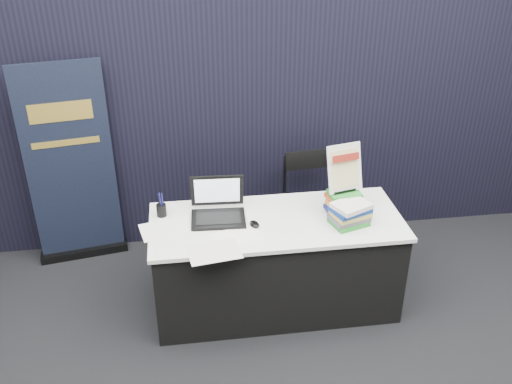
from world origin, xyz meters
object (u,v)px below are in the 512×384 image
Objects in this scene: display_table at (276,263)px; pullup_banner at (72,177)px; info_sign at (345,169)px; book_stack_short at (350,214)px; stacking_chair at (311,204)px; book_stack_tall at (343,202)px; laptop at (217,209)px.

pullup_banner is (-1.53, 0.88, 0.38)m from display_table.
info_sign reaches higher than display_table.
book_stack_short is 0.78m from stacking_chair.
book_stack_tall is 0.65m from stacking_chair.
stacking_chair is (0.81, 0.48, -0.30)m from laptop.
laptop is 0.94m from info_sign.
book_stack_tall is at bearing 3.86° from display_table.
display_table is 0.87m from info_sign.
book_stack_tall is 0.82× the size of book_stack_short.
book_stack_short is at bearing -101.65° from info_sign.
book_stack_tall is 0.14× the size of pullup_banner.
stacking_chair reaches higher than book_stack_tall.
info_sign reaches higher than book_stack_short.
book_stack_tall is (0.90, -0.07, 0.02)m from laptop.
info_sign is (0.00, 0.03, 0.26)m from book_stack_tall.
info_sign is at bearing -31.59° from pullup_banner.
book_stack_short is 0.31× the size of stacking_chair.
stacking_chair is at bearing 55.82° from display_table.
laptop is at bearing -155.13° from stacking_chair.
stacking_chair is at bearing 99.39° from book_stack_tall.
display_table is 1.81m from pullup_banner.
laptop reaches higher than book_stack_tall.
display_table is 6.33× the size of book_stack_short.
pullup_banner is at bearing 144.94° from info_sign.
book_stack_short is at bearing -13.82° from display_table.
laptop is 0.23× the size of pullup_banner.
book_stack_short is at bearing -88.04° from stacking_chair.
book_stack_short is at bearing -35.92° from pullup_banner.
book_stack_short is (0.91, -0.23, 0.02)m from laptop.
info_sign is at bearing 90.00° from book_stack_tall.
pullup_banner is at bearing 153.77° from book_stack_short.
pullup_banner reaches higher than book_stack_short.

